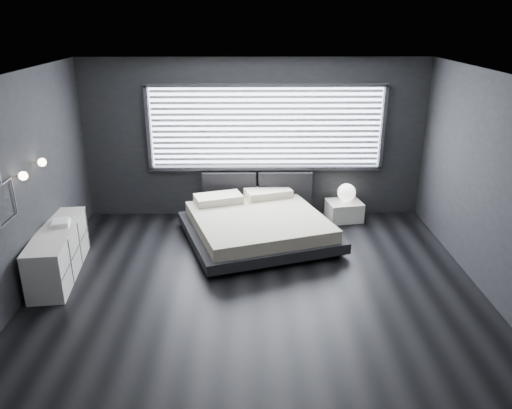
{
  "coord_description": "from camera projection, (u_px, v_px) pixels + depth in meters",
  "views": [
    {
      "loc": [
        -0.09,
        -5.84,
        3.47
      ],
      "look_at": [
        0.0,
        0.85,
        0.9
      ],
      "focal_mm": 35.0,
      "sensor_mm": 36.0,
      "label": 1
    }
  ],
  "objects": [
    {
      "name": "orb_lamp",
      "position": [
        347.0,
        192.0,
        8.84
      ],
      "size": [
        0.32,
        0.32,
        0.32
      ],
      "primitive_type": "sphere",
      "color": "white",
      "rests_on": "nightstand"
    },
    {
      "name": "wall_art_lower",
      "position": [
        6.0,
        203.0,
        5.88
      ],
      "size": [
        0.01,
        0.48,
        0.48
      ],
      "color": "#47474C",
      "rests_on": "ground"
    },
    {
      "name": "sconce_near",
      "position": [
        23.0,
        176.0,
        6.13
      ],
      "size": [
        0.18,
        0.11,
        0.11
      ],
      "color": "silver",
      "rests_on": "ground"
    },
    {
      "name": "window",
      "position": [
        266.0,
        128.0,
        8.64
      ],
      "size": [
        4.14,
        0.09,
        1.52
      ],
      "color": "white",
      "rests_on": "ground"
    },
    {
      "name": "book_stack",
      "position": [
        60.0,
        222.0,
        7.02
      ],
      "size": [
        0.31,
        0.37,
        0.07
      ],
      "color": "white",
      "rests_on": "dresser"
    },
    {
      "name": "headboard",
      "position": [
        257.0,
        186.0,
        8.96
      ],
      "size": [
        1.96,
        0.16,
        0.52
      ],
      "color": "black",
      "rests_on": "ground"
    },
    {
      "name": "nightstand",
      "position": [
        344.0,
        211.0,
        8.92
      ],
      "size": [
        0.66,
        0.58,
        0.34
      ],
      "primitive_type": "cube",
      "rotation": [
        0.0,
        0.0,
        0.17
      ],
      "color": "silver",
      "rests_on": "ground"
    },
    {
      "name": "sconce_far",
      "position": [
        42.0,
        162.0,
        6.69
      ],
      "size": [
        0.18,
        0.11,
        0.11
      ],
      "color": "silver",
      "rests_on": "ground"
    },
    {
      "name": "bed",
      "position": [
        257.0,
        225.0,
        8.09
      ],
      "size": [
        2.76,
        2.7,
        0.58
      ],
      "color": "black",
      "rests_on": "ground"
    },
    {
      "name": "dresser",
      "position": [
        59.0,
        252.0,
        7.0
      ],
      "size": [
        0.66,
        1.75,
        0.68
      ],
      "color": "silver",
      "rests_on": "ground"
    },
    {
      "name": "room",
      "position": [
        257.0,
        191.0,
        6.2
      ],
      "size": [
        6.04,
        6.0,
        2.8
      ],
      "color": "black",
      "rests_on": "ground"
    }
  ]
}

